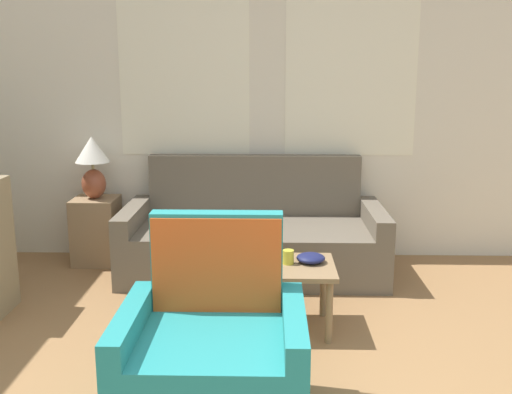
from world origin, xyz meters
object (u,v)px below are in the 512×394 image
couch (254,240)px  coffee_table (259,272)px  armchair (214,362)px  cup_navy (288,257)px  snack_bowl (311,258)px  laptop (242,253)px  table_lamp (93,162)px

couch → coffee_table: bearing=-86.6°
armchair → cup_navy: 1.11m
coffee_table → snack_bowl: size_ratio=5.22×
coffee_table → snack_bowl: (0.33, 0.05, 0.08)m
armchair → laptop: armchair is taller
table_lamp → armchair: bearing=-62.2°
couch → cup_navy: couch is taller
cup_navy → snack_bowl: cup_navy is taller
laptop → snack_bowl: (0.44, 0.00, -0.03)m
couch → table_lamp: bearing=172.3°
table_lamp → laptop: 1.83m
table_lamp → cup_navy: (1.59, -1.27, -0.40)m
laptop → snack_bowl: laptop is taller
armchair → table_lamp: table_lamp is taller
armchair → coffee_table: size_ratio=1.00×
armchair → laptop: size_ratio=2.72×
armchair → cup_navy: bearing=69.8°
snack_bowl → couch: bearing=110.4°
armchair → snack_bowl: armchair is taller
snack_bowl → laptop: bearing=-179.8°
laptop → couch: bearing=87.4°
couch → table_lamp: table_lamp is taller
armchair → table_lamp: 2.66m
table_lamp → laptop: size_ratio=1.50×
couch → cup_navy: 1.14m
armchair → cup_navy: armchair is taller
table_lamp → laptop: (1.30, -1.24, -0.38)m
cup_navy → snack_bowl: bearing=12.5°
laptop → snack_bowl: 0.44m
couch → coffee_table: 1.12m
laptop → snack_bowl: bearing=0.2°
table_lamp → snack_bowl: size_ratio=2.86×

